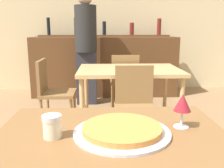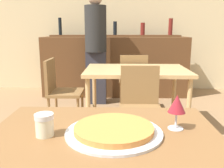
{
  "view_description": "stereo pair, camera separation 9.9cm",
  "coord_description": "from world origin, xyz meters",
  "px_view_note": "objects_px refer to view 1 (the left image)",
  "views": [
    {
      "loc": [
        -0.04,
        -1.01,
        1.21
      ],
      "look_at": [
        0.02,
        0.55,
        0.86
      ],
      "focal_mm": 40.0,
      "sensor_mm": 36.0,
      "label": 1
    },
    {
      "loc": [
        0.06,
        -1.01,
        1.21
      ],
      "look_at": [
        0.02,
        0.55,
        0.86
      ],
      "focal_mm": 40.0,
      "sensor_mm": 36.0,
      "label": 2
    }
  ],
  "objects_px": {
    "chair_far_side_back": "(125,79)",
    "chair_far_side_front": "(135,103)",
    "chair_far_side_left": "(52,89)",
    "pizza_tray": "(122,130)",
    "cheese_shaker": "(52,126)",
    "person_standing": "(86,44)",
    "wine_glass": "(182,104)"
  },
  "relations": [
    {
      "from": "chair_far_side_front",
      "to": "person_standing",
      "type": "xyz_separation_m",
      "value": [
        -0.57,
        1.67,
        0.46
      ]
    },
    {
      "from": "chair_far_side_left",
      "to": "pizza_tray",
      "type": "relative_size",
      "value": 2.02
    },
    {
      "from": "chair_far_side_left",
      "to": "wine_glass",
      "type": "height_order",
      "value": "wine_glass"
    },
    {
      "from": "chair_far_side_front",
      "to": "chair_far_side_back",
      "type": "relative_size",
      "value": 1.0
    },
    {
      "from": "chair_far_side_front",
      "to": "chair_far_side_back",
      "type": "height_order",
      "value": "same"
    },
    {
      "from": "person_standing",
      "to": "wine_glass",
      "type": "relative_size",
      "value": 11.19
    },
    {
      "from": "chair_far_side_left",
      "to": "wine_glass",
      "type": "xyz_separation_m",
      "value": [
        0.97,
        -1.83,
        0.37
      ]
    },
    {
      "from": "chair_far_side_left",
      "to": "pizza_tray",
      "type": "xyz_separation_m",
      "value": [
        0.69,
        -1.9,
        0.27
      ]
    },
    {
      "from": "chair_far_side_back",
      "to": "person_standing",
      "type": "relative_size",
      "value": 0.48
    },
    {
      "from": "chair_far_side_front",
      "to": "pizza_tray",
      "type": "xyz_separation_m",
      "value": [
        -0.23,
        -1.3,
        0.27
      ]
    },
    {
      "from": "chair_far_side_back",
      "to": "chair_far_side_front",
      "type": "bearing_deg",
      "value": 90.0
    },
    {
      "from": "chair_far_side_back",
      "to": "wine_glass",
      "type": "relative_size",
      "value": 5.38
    },
    {
      "from": "cheese_shaker",
      "to": "person_standing",
      "type": "distance_m",
      "value": 3.0
    },
    {
      "from": "pizza_tray",
      "to": "chair_far_side_front",
      "type": "bearing_deg",
      "value": 79.86
    },
    {
      "from": "person_standing",
      "to": "chair_far_side_left",
      "type": "bearing_deg",
      "value": -108.04
    },
    {
      "from": "cheese_shaker",
      "to": "person_standing",
      "type": "bearing_deg",
      "value": 90.86
    },
    {
      "from": "chair_far_side_front",
      "to": "chair_far_side_left",
      "type": "height_order",
      "value": "same"
    },
    {
      "from": "person_standing",
      "to": "wine_glass",
      "type": "height_order",
      "value": "person_standing"
    },
    {
      "from": "person_standing",
      "to": "pizza_tray",
      "type": "bearing_deg",
      "value": -83.49
    },
    {
      "from": "pizza_tray",
      "to": "wine_glass",
      "type": "xyz_separation_m",
      "value": [
        0.28,
        0.06,
        0.1
      ]
    },
    {
      "from": "chair_far_side_front",
      "to": "person_standing",
      "type": "relative_size",
      "value": 0.48
    },
    {
      "from": "chair_far_side_left",
      "to": "person_standing",
      "type": "relative_size",
      "value": 0.48
    },
    {
      "from": "pizza_tray",
      "to": "person_standing",
      "type": "distance_m",
      "value": 3.0
    },
    {
      "from": "chair_far_side_back",
      "to": "chair_far_side_left",
      "type": "xyz_separation_m",
      "value": [
        -0.92,
        -0.59,
        0.0
      ]
    },
    {
      "from": "chair_far_side_front",
      "to": "chair_far_side_left",
      "type": "xyz_separation_m",
      "value": [
        -0.92,
        0.59,
        0.0
      ]
    },
    {
      "from": "pizza_tray",
      "to": "person_standing",
      "type": "height_order",
      "value": "person_standing"
    },
    {
      "from": "cheese_shaker",
      "to": "person_standing",
      "type": "relative_size",
      "value": 0.05
    },
    {
      "from": "chair_far_side_back",
      "to": "chair_far_side_left",
      "type": "bearing_deg",
      "value": 32.78
    },
    {
      "from": "chair_far_side_front",
      "to": "person_standing",
      "type": "bearing_deg",
      "value": 108.93
    },
    {
      "from": "chair_far_side_back",
      "to": "pizza_tray",
      "type": "height_order",
      "value": "chair_far_side_back"
    },
    {
      "from": "chair_far_side_back",
      "to": "pizza_tray",
      "type": "relative_size",
      "value": 2.02
    },
    {
      "from": "chair_far_side_left",
      "to": "chair_far_side_back",
      "type": "bearing_deg",
      "value": -57.22
    }
  ]
}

